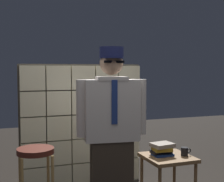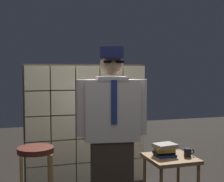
% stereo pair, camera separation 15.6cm
% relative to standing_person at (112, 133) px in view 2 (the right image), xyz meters
% --- Properties ---
extents(glass_block_wall, '(1.62, 0.10, 1.62)m').
position_rel_standing_person_xyz_m(glass_block_wall, '(-0.00, 1.11, -0.12)').
color(glass_block_wall, beige).
rests_on(glass_block_wall, ground).
extents(standing_person, '(0.70, 0.33, 1.75)m').
position_rel_standing_person_xyz_m(standing_person, '(0.00, 0.00, 0.00)').
color(standing_person, '#382D23').
rests_on(standing_person, ground).
extents(bar_stool, '(0.34, 0.34, 0.81)m').
position_rel_standing_person_xyz_m(bar_stool, '(-0.73, 0.06, -0.31)').
color(bar_stool, '#592319').
rests_on(bar_stool, ground).
extents(side_table, '(0.52, 0.52, 0.56)m').
position_rel_standing_person_xyz_m(side_table, '(0.75, 0.21, -0.43)').
color(side_table, brown).
rests_on(side_table, ground).
extents(book_stack, '(0.26, 0.22, 0.14)m').
position_rel_standing_person_xyz_m(book_stack, '(0.69, 0.25, -0.28)').
color(book_stack, navy).
rests_on(book_stack, side_table).
extents(coffee_mug, '(0.13, 0.08, 0.09)m').
position_rel_standing_person_xyz_m(coffee_mug, '(0.93, 0.15, -0.31)').
color(coffee_mug, black).
rests_on(coffee_mug, side_table).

